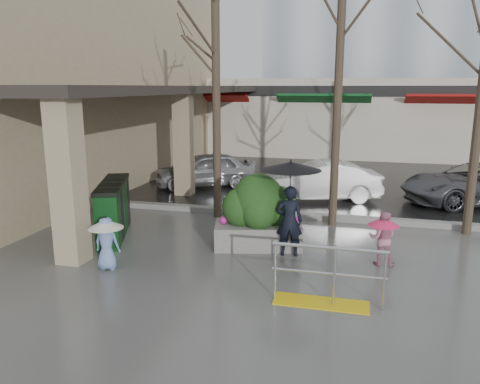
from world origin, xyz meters
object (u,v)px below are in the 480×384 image
at_px(planter, 259,212).
at_px(tree_west, 216,28).
at_px(handrail, 325,283).
at_px(news_boxes, 114,209).
at_px(woman, 290,195).
at_px(tree_midwest, 341,18).
at_px(child_blue, 106,237).
at_px(car_b, 319,181).
at_px(car_c, 475,184).
at_px(car_a, 205,170).
at_px(child_pink, 383,234).

bearing_deg(planter, tree_west, 126.94).
distance_m(handrail, news_boxes, 5.86).
xyz_separation_m(tree_west, woman, (2.42, -2.61, -3.73)).
height_order(tree_midwest, planter, tree_midwest).
bearing_deg(handrail, tree_west, 124.99).
distance_m(child_blue, planter, 3.38).
height_order(tree_west, tree_midwest, tree_midwest).
bearing_deg(child_blue, handrail, 172.70).
height_order(tree_midwest, car_b, tree_midwest).
relative_size(handrail, planter, 0.90).
bearing_deg(car_c, car_a, -114.53).
bearing_deg(handrail, planter, 123.26).
bearing_deg(car_a, handrail, 1.18).
height_order(car_b, car_c, same).
xyz_separation_m(handrail, planter, (-1.70, 2.59, 0.44)).
xyz_separation_m(woman, car_a, (-4.06, 6.44, -0.73)).
relative_size(child_blue, news_boxes, 0.44).
bearing_deg(planter, car_b, 78.99).
relative_size(tree_midwest, car_c, 1.54).
distance_m(news_boxes, car_c, 10.96).
distance_m(tree_west, car_b, 5.82).
distance_m(tree_midwest, news_boxes, 7.25).
relative_size(child_pink, car_c, 0.25).
xyz_separation_m(tree_west, child_pink, (4.35, -2.67, -4.44)).
distance_m(planter, car_b, 4.99).
bearing_deg(news_boxes, tree_west, 28.95).
distance_m(woman, car_a, 7.65).
xyz_separation_m(handrail, child_pink, (0.99, 2.13, 0.27)).
bearing_deg(woman, tree_midwest, -113.58).
bearing_deg(woman, planter, -34.85).
bearing_deg(tree_midwest, car_a, 141.62).
height_order(tree_west, planter, tree_west).
height_order(child_blue, car_a, car_a).
bearing_deg(car_a, planter, -0.26).
height_order(car_a, car_b, same).
distance_m(tree_midwest, woman, 4.74).
bearing_deg(child_pink, car_c, -114.56).
bearing_deg(tree_west, child_blue, -103.14).
bearing_deg(handrail, car_c, 64.03).
distance_m(tree_midwest, child_pink, 5.43).
height_order(child_pink, child_blue, child_pink).
relative_size(news_boxes, car_c, 0.54).
distance_m(child_pink, car_c, 6.83).
distance_m(woman, planter, 1.02).
height_order(child_pink, news_boxes, news_boxes).
height_order(planter, news_boxes, planter).
bearing_deg(car_a, tree_west, -5.75).
relative_size(woman, child_blue, 1.95).
bearing_deg(car_b, child_pink, 2.42).
bearing_deg(car_b, child_blue, -42.93).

